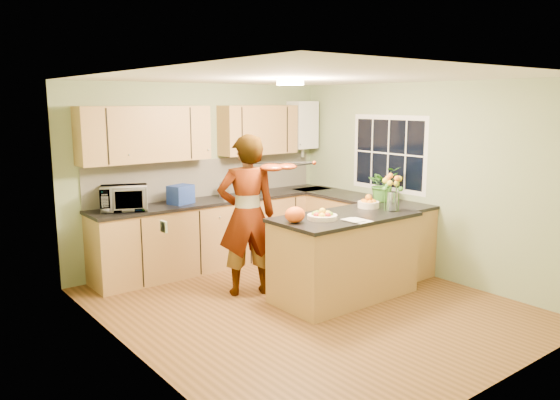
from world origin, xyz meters
TOP-DOWN VIEW (x-y plane):
  - floor at (0.00, 0.00)m, footprint 4.50×4.50m
  - ceiling at (0.00, 0.00)m, footprint 4.00×4.50m
  - wall_back at (0.00, 2.25)m, footprint 4.00×0.02m
  - wall_front at (0.00, -2.25)m, footprint 4.00×0.02m
  - wall_left at (-2.00, 0.00)m, footprint 0.02×4.50m
  - wall_right at (2.00, 0.00)m, footprint 0.02×4.50m
  - back_counter at (0.10, 1.95)m, footprint 3.64×0.62m
  - right_counter at (1.70, 0.85)m, footprint 0.62×2.24m
  - splashback at (0.10, 2.23)m, footprint 3.60×0.02m
  - upper_cabinets at (-0.18, 2.08)m, footprint 3.20×0.34m
  - boiler at (1.70, 2.09)m, footprint 0.40×0.30m
  - window_right at (1.99, 0.60)m, footprint 0.01×1.30m
  - light_switch at (-1.99, -0.60)m, footprint 0.02×0.09m
  - ceiling_lamp at (0.00, 0.30)m, footprint 0.30×0.30m
  - peninsula_island at (0.54, -0.04)m, footprint 1.70×0.87m
  - fruit_dish at (0.19, -0.04)m, footprint 0.33×0.33m
  - orange_bowl at (1.09, 0.11)m, footprint 0.26×0.26m
  - flower_vase at (1.14, -0.22)m, footprint 0.28×0.28m
  - orange_bag at (-0.16, 0.01)m, footprint 0.29×0.26m
  - papers at (0.44, -0.34)m, footprint 0.21×0.28m
  - violinist at (-0.28, 0.74)m, footprint 0.81×0.69m
  - violin at (-0.08, 0.52)m, footprint 0.70×0.61m
  - microwave at (-1.28, 1.94)m, footprint 0.65×0.56m
  - blue_box at (-0.51, 1.92)m, footprint 0.36×0.31m
  - kettle at (0.19, 1.98)m, footprint 0.15×0.15m
  - jar_cream at (0.54, 1.98)m, footprint 0.13×0.13m
  - jar_white at (0.65, 1.94)m, footprint 0.15×0.15m
  - potted_plant at (1.70, 0.43)m, footprint 0.47×0.43m

SIDE VIEW (x-z plane):
  - floor at x=0.00m, z-range 0.00..0.00m
  - back_counter at x=0.10m, z-range 0.00..0.94m
  - right_counter at x=1.70m, z-range 0.00..0.94m
  - peninsula_island at x=0.54m, z-range 0.00..0.97m
  - violinist at x=-0.28m, z-range 0.00..1.89m
  - papers at x=0.44m, z-range 0.97..0.98m
  - fruit_dish at x=0.19m, z-range 0.96..1.08m
  - jar_cream at x=0.54m, z-range 0.94..1.11m
  - jar_white at x=0.65m, z-range 0.94..1.13m
  - orange_bowl at x=1.09m, z-range 0.96..1.11m
  - kettle at x=0.19m, z-range 0.91..1.19m
  - orange_bag at x=-0.16m, z-range 0.97..1.15m
  - blue_box at x=-0.51m, z-range 0.94..1.18m
  - microwave at x=-1.28m, z-range 0.94..1.24m
  - potted_plant at x=1.70m, z-range 0.94..1.41m
  - splashback at x=0.10m, z-range 0.94..1.46m
  - wall_back at x=0.00m, z-range 0.00..2.50m
  - wall_front at x=0.00m, z-range 0.00..2.50m
  - wall_left at x=-2.00m, z-range 0.00..2.50m
  - wall_right at x=2.00m, z-range 0.00..2.50m
  - light_switch at x=-1.99m, z-range 1.26..1.34m
  - flower_vase at x=1.14m, z-range 1.06..1.56m
  - violin at x=-0.08m, z-range 1.43..1.60m
  - window_right at x=1.99m, z-range 1.02..2.08m
  - upper_cabinets at x=-0.18m, z-range 1.50..2.20m
  - boiler at x=1.70m, z-range 1.47..2.33m
  - ceiling_lamp at x=0.00m, z-range 2.43..2.50m
  - ceiling at x=0.00m, z-range 2.49..2.51m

